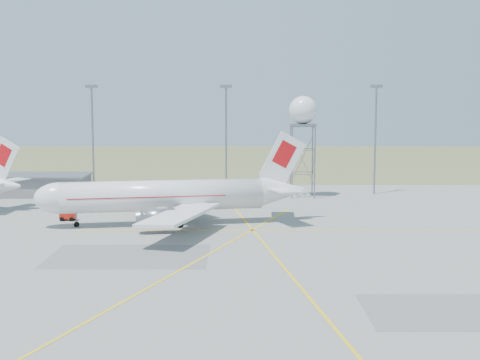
{
  "coord_description": "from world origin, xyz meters",
  "views": [
    {
      "loc": [
        -7.48,
        -59.12,
        17.49
      ],
      "look_at": [
        -7.4,
        40.0,
        5.74
      ],
      "focal_mm": 50.0,
      "sensor_mm": 36.0,
      "label": 1
    }
  ],
  "objects_px": {
    "airliner_main": "(167,196)",
    "fire_truck": "(156,200)",
    "radar_tower": "(303,141)",
    "baggage_tug": "(68,216)"
  },
  "relations": [
    {
      "from": "radar_tower",
      "to": "baggage_tug",
      "type": "xyz_separation_m",
      "value": [
        -36.81,
        -24.45,
        -9.66
      ]
    },
    {
      "from": "radar_tower",
      "to": "airliner_main",
      "type": "bearing_deg",
      "value": -128.39
    },
    {
      "from": "airliner_main",
      "to": "radar_tower",
      "type": "bearing_deg",
      "value": -138.39
    },
    {
      "from": "airliner_main",
      "to": "fire_truck",
      "type": "relative_size",
      "value": 4.32
    },
    {
      "from": "airliner_main",
      "to": "radar_tower",
      "type": "distance_m",
      "value": 35.61
    },
    {
      "from": "airliner_main",
      "to": "radar_tower",
      "type": "xyz_separation_m",
      "value": [
        21.77,
        27.47,
        6.3
      ]
    },
    {
      "from": "radar_tower",
      "to": "baggage_tug",
      "type": "distance_m",
      "value": 45.23
    },
    {
      "from": "airliner_main",
      "to": "radar_tower",
      "type": "relative_size",
      "value": 2.1
    },
    {
      "from": "airliner_main",
      "to": "baggage_tug",
      "type": "xyz_separation_m",
      "value": [
        -15.04,
        3.03,
        -3.36
      ]
    },
    {
      "from": "airliner_main",
      "to": "fire_truck",
      "type": "height_order",
      "value": "airliner_main"
    }
  ]
}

